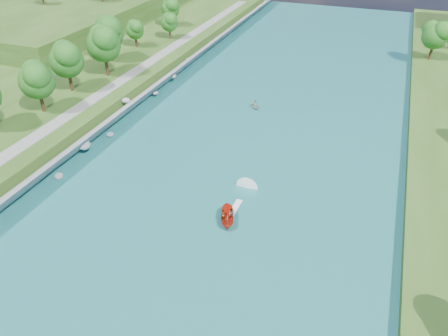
% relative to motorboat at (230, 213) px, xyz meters
% --- Properties ---
extents(ground, '(260.00, 260.00, 0.00)m').
position_rel_motorboat_xyz_m(ground, '(-4.47, -4.62, -0.92)').
color(ground, '#2D5119').
rests_on(ground, ground).
extents(river_water, '(55.00, 240.00, 0.10)m').
position_rel_motorboat_xyz_m(river_water, '(-4.47, 15.38, -0.87)').
color(river_water, '#19605F').
rests_on(river_water, ground).
extents(berm_west, '(45.00, 240.00, 3.50)m').
position_rel_motorboat_xyz_m(berm_west, '(-54.47, 15.38, 0.83)').
color(berm_west, '#2D5119').
rests_on(berm_west, ground).
extents(ridge_west, '(60.00, 120.00, 9.00)m').
position_rel_motorboat_xyz_m(ridge_west, '(-86.97, 90.38, 3.58)').
color(ridge_west, '#2D5119').
rests_on(ridge_west, ground).
extents(riprap_bank, '(3.73, 236.00, 4.38)m').
position_rel_motorboat_xyz_m(riprap_bank, '(-30.32, 14.54, 0.88)').
color(riprap_bank, slate).
rests_on(riprap_bank, ground).
extents(riverside_path, '(3.00, 200.00, 0.10)m').
position_rel_motorboat_xyz_m(riverside_path, '(-36.97, 15.38, 2.63)').
color(riverside_path, gray).
rests_on(riverside_path, berm_west).
extents(motorboat, '(3.60, 19.33, 2.23)m').
position_rel_motorboat_xyz_m(motorboat, '(0.00, 0.00, 0.00)').
color(motorboat, red).
rests_on(motorboat, river_water).
extents(raft, '(3.51, 3.70, 1.62)m').
position_rel_motorboat_xyz_m(raft, '(-7.45, 36.07, -0.45)').
color(raft, gray).
rests_on(raft, river_water).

